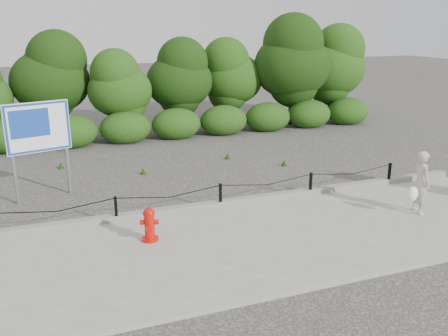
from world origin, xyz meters
TOP-DOWN VIEW (x-y plane):
  - ground at (0.00, 0.00)m, footprint 90.00×90.00m
  - sidewalk at (0.00, -2.00)m, footprint 14.00×4.00m
  - curb at (0.00, 0.05)m, footprint 14.00×0.22m
  - chain_barrier at (0.00, 0.00)m, footprint 10.06×0.06m
  - treeline at (1.22, 8.92)m, footprint 20.39×3.60m
  - fire_hydrant at (-2.00, -1.23)m, footprint 0.43×0.44m
  - pedestrian at (4.25, -1.95)m, footprint 0.71×0.60m
  - advertising_sign at (-3.99, 2.33)m, footprint 1.54×0.50m

SIDE VIEW (x-z plane):
  - ground at x=0.00m, z-range 0.00..0.00m
  - sidewalk at x=0.00m, z-range 0.00..0.08m
  - curb at x=0.00m, z-range 0.08..0.22m
  - fire_hydrant at x=-2.00m, z-range 0.06..0.80m
  - chain_barrier at x=0.00m, z-range 0.16..0.76m
  - pedestrian at x=4.25m, z-range 0.07..1.56m
  - advertising_sign at x=-3.99m, z-range 0.52..3.05m
  - treeline at x=1.22m, z-range 0.08..4.77m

